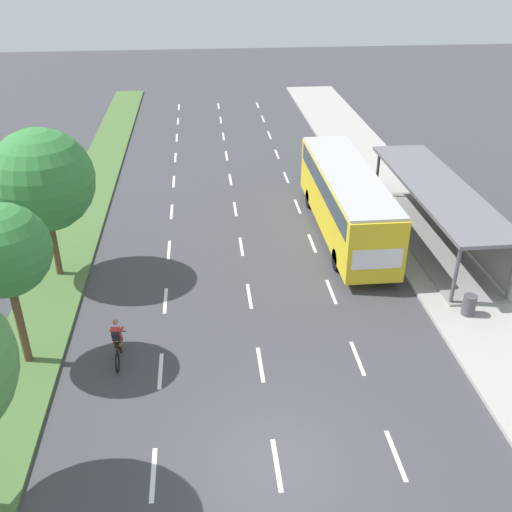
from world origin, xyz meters
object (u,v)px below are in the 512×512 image
Objects in this scene: bus_shelter at (440,208)px; bus at (346,196)px; median_tree_second at (3,251)px; cyclist at (118,343)px; trash_bin at (469,305)px; median_tree_third at (42,180)px.

bus reaches higher than bus_shelter.
cyclist is at bearing -4.34° from median_tree_second.
bus is 6.20× the size of cyclist.
median_tree_second is (-13.40, -8.85, 2.42)m from bus.
cyclist is (-10.20, -9.09, -1.28)m from bus.
bus_shelter reaches higher than trash_bin.
median_tree_third is at bearing -175.44° from bus_shelter.
median_tree_third reaches higher than bus.
bus_shelter is 1.83× the size of median_tree_third.
cyclist is at bearing -174.11° from trash_bin.
bus is at bearing 11.82° from median_tree_third.
bus is at bearing 33.43° from median_tree_second.
bus_shelter is 4.51m from bus.
trash_bin is at bearing 5.89° from cyclist.
trash_bin is at bearing 3.93° from median_tree_second.
median_tree_second is at bearing -89.18° from median_tree_third.
median_tree_second is at bearing -146.57° from bus.
trash_bin is (13.40, 1.38, -0.22)m from cyclist.
cyclist is at bearing -152.05° from bus_shelter.
bus_shelter is 14.05× the size of trash_bin.
median_tree_third is 7.69× the size of trash_bin.
trash_bin is (3.20, -7.71, -1.49)m from bus.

